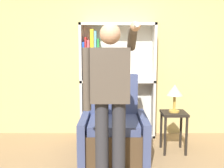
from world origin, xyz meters
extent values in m
cube|color=tan|center=(0.00, 2.03, 1.40)|extent=(8.00, 0.06, 2.80)
cube|color=silver|center=(-0.67, 1.85, 0.95)|extent=(0.04, 0.28, 1.91)
cube|color=silver|center=(0.55, 1.85, 0.95)|extent=(0.04, 0.28, 1.91)
cube|color=silver|center=(-0.06, 1.98, 0.95)|extent=(1.25, 0.01, 1.91)
cube|color=silver|center=(-0.06, 1.85, 0.02)|extent=(1.25, 0.28, 0.04)
cube|color=silver|center=(-0.06, 1.85, 0.95)|extent=(1.25, 0.28, 0.04)
cube|color=silver|center=(-0.06, 1.85, 1.89)|extent=(1.25, 0.28, 0.04)
cube|color=black|center=(-0.62, 1.85, 0.34)|extent=(0.03, 0.18, 0.60)
cube|color=black|center=(-0.57, 1.85, 0.45)|extent=(0.05, 0.19, 0.81)
cube|color=white|center=(-0.51, 1.85, 0.35)|extent=(0.05, 0.22, 0.63)
cube|color=#BC4C56|center=(-0.46, 1.85, 0.35)|extent=(0.04, 0.24, 0.63)
cube|color=black|center=(-0.41, 1.85, 0.35)|extent=(0.03, 0.20, 0.61)
cube|color=#9E7A47|center=(-0.38, 1.85, 0.37)|extent=(0.03, 0.16, 0.66)
cube|color=orange|center=(-0.33, 1.85, 0.40)|extent=(0.04, 0.24, 0.72)
cube|color=#1E47B2|center=(-0.62, 1.85, 1.29)|extent=(0.04, 0.22, 0.63)
cube|color=red|center=(-0.58, 1.85, 1.33)|extent=(0.02, 0.22, 0.70)
cube|color=#BC4C56|center=(-0.54, 1.85, 1.31)|extent=(0.04, 0.17, 0.66)
cube|color=gold|center=(-0.48, 1.85, 1.39)|extent=(0.06, 0.17, 0.83)
cube|color=#5B99A8|center=(-0.43, 1.85, 1.38)|extent=(0.04, 0.16, 0.81)
cube|color=#238438|center=(-0.38, 1.85, 1.31)|extent=(0.03, 0.20, 0.68)
cube|color=#4C3823|center=(-0.13, 1.02, 0.20)|extent=(0.72, 0.83, 0.40)
cube|color=#3D4770|center=(-0.13, 0.98, 0.46)|extent=(0.68, 0.71, 0.12)
cube|color=#3D4770|center=(-0.13, 1.40, 0.66)|extent=(0.72, 0.16, 0.92)
cube|color=#3D4770|center=(-0.54, 1.02, 0.28)|extent=(0.10, 0.91, 0.57)
cube|color=#3D4770|center=(0.28, 1.02, 0.28)|extent=(0.10, 0.91, 0.57)
cylinder|color=#2D2D33|center=(-0.27, 0.30, 0.46)|extent=(0.15, 0.15, 0.92)
cylinder|color=#2D2D33|center=(-0.08, 0.30, 0.46)|extent=(0.15, 0.15, 0.92)
cube|color=#51473D|center=(-0.17, 0.30, 1.22)|extent=(0.42, 0.24, 0.59)
sphere|color=tan|center=(-0.17, 0.30, 1.65)|extent=(0.22, 0.22, 0.22)
cylinder|color=#51473D|center=(-0.43, 0.30, 1.17)|extent=(0.09, 0.09, 0.68)
cylinder|color=#51473D|center=(0.05, 0.19, 1.59)|extent=(0.09, 0.28, 0.23)
cylinder|color=#51473D|center=(0.05, -0.06, 1.68)|extent=(0.08, 0.27, 0.10)
sphere|color=tan|center=(0.05, -0.19, 1.70)|extent=(0.09, 0.09, 0.09)
cylinder|color=white|center=(0.05, -0.28, 1.70)|extent=(0.04, 0.15, 0.04)
cube|color=black|center=(0.74, 1.17, 0.57)|extent=(0.35, 0.35, 0.04)
cylinder|color=black|center=(0.59, 1.02, 0.28)|extent=(0.04, 0.04, 0.56)
cylinder|color=black|center=(0.89, 1.02, 0.28)|extent=(0.04, 0.04, 0.56)
cylinder|color=black|center=(0.59, 1.32, 0.28)|extent=(0.04, 0.04, 0.56)
cylinder|color=black|center=(0.89, 1.32, 0.28)|extent=(0.04, 0.04, 0.56)
cylinder|color=gold|center=(0.74, 1.17, 0.60)|extent=(0.15, 0.15, 0.02)
cylinder|color=gold|center=(0.74, 1.17, 0.73)|extent=(0.04, 0.04, 0.22)
cone|color=beige|center=(0.74, 1.17, 0.91)|extent=(0.23, 0.23, 0.15)
camera|label=1|loc=(-0.15, -2.51, 1.51)|focal=42.00mm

